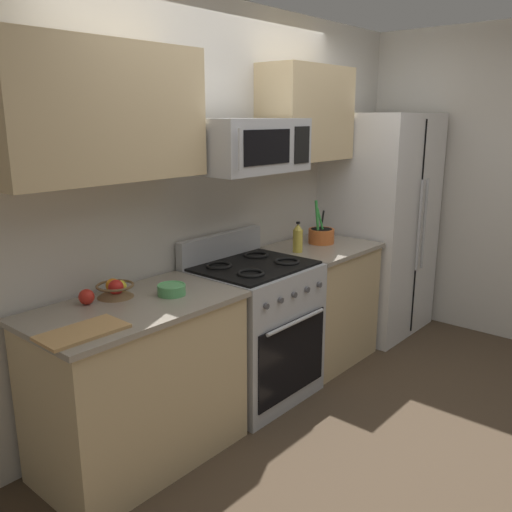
{
  "coord_description": "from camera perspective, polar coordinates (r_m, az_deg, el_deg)",
  "views": [
    {
      "loc": [
        -2.57,
        -1.6,
        1.86
      ],
      "look_at": [
        -0.13,
        0.5,
        1.03
      ],
      "focal_mm": 38.07,
      "sensor_mm": 36.0,
      "label": 1
    }
  ],
  "objects": [
    {
      "name": "wall_back",
      "position": [
        3.72,
        -4.89,
        5.72
      ],
      "size": [
        8.0,
        0.1,
        2.6
      ],
      "primitive_type": "cube",
      "color": "beige",
      "rests_on": "ground"
    },
    {
      "name": "bottle_oil",
      "position": [
        3.92,
        4.41,
        1.88
      ],
      "size": [
        0.07,
        0.07,
        0.22
      ],
      "color": "gold",
      "rests_on": "counter_right"
    },
    {
      "name": "counter_left",
      "position": [
        3.09,
        -12.26,
        -12.93
      ],
      "size": [
        1.13,
        0.65,
        0.91
      ],
      "color": "tan",
      "rests_on": "ground"
    },
    {
      "name": "prep_bowl",
      "position": [
        3.02,
        -8.87,
        -3.47
      ],
      "size": [
        0.16,
        0.16,
        0.06
      ],
      "color": "#59AD66",
      "rests_on": "counter_left"
    },
    {
      "name": "apple_loose",
      "position": [
        2.96,
        -17.38,
        -4.12
      ],
      "size": [
        0.08,
        0.08,
        0.08
      ],
      "primitive_type": "sphere",
      "color": "red",
      "rests_on": "counter_left"
    },
    {
      "name": "microwave",
      "position": [
        3.43,
        -0.67,
        11.53
      ],
      "size": [
        0.76,
        0.44,
        0.33
      ],
      "color": "#B2B5BA"
    },
    {
      "name": "wall_right",
      "position": [
        5.07,
        22.18,
        7.04
      ],
      "size": [
        0.1,
        8.0,
        2.6
      ],
      "primitive_type": "cube",
      "color": "beige",
      "rests_on": "ground"
    },
    {
      "name": "ground_plane",
      "position": [
        3.56,
        7.84,
        -17.27
      ],
      "size": [
        16.0,
        16.0,
        0.0
      ],
      "primitive_type": "plane",
      "color": "#473828"
    },
    {
      "name": "fruit_basket",
      "position": [
        3.04,
        -14.56,
        -3.34
      ],
      "size": [
        0.2,
        0.2,
        0.1
      ],
      "color": "brown",
      "rests_on": "counter_left"
    },
    {
      "name": "upper_cabinets_right",
      "position": [
        4.14,
        5.31,
        14.66
      ],
      "size": [
        0.79,
        0.34,
        0.68
      ],
      "color": "tan"
    },
    {
      "name": "cutting_board",
      "position": [
        2.59,
        -17.77,
        -7.61
      ],
      "size": [
        0.39,
        0.22,
        0.02
      ],
      "primitive_type": "cube",
      "rotation": [
        0.0,
        0.0,
        -0.02
      ],
      "color": "tan",
      "rests_on": "counter_left"
    },
    {
      "name": "counter_right",
      "position": [
        4.27,
        6.73,
        -4.83
      ],
      "size": [
        0.8,
        0.65,
        0.91
      ],
      "color": "tan",
      "rests_on": "ground"
    },
    {
      "name": "upper_cabinets_left",
      "position": [
        2.89,
        -16.04,
        14.29
      ],
      "size": [
        1.12,
        0.34,
        0.68
      ],
      "color": "tan"
    },
    {
      "name": "utensil_crock",
      "position": [
        4.22,
        6.87,
        2.19
      ],
      "size": [
        0.2,
        0.2,
        0.34
      ],
      "color": "#D1662D",
      "rests_on": "counter_right"
    },
    {
      "name": "refrigerator",
      "position": [
        4.87,
        12.81,
        3.24
      ],
      "size": [
        0.89,
        0.76,
        1.89
      ],
      "color": "silver",
      "rests_on": "ground"
    },
    {
      "name": "range_oven",
      "position": [
        3.68,
        -0.28,
        -7.72
      ],
      "size": [
        0.76,
        0.69,
        1.09
      ],
      "color": "#B2B5BA",
      "rests_on": "ground"
    }
  ]
}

